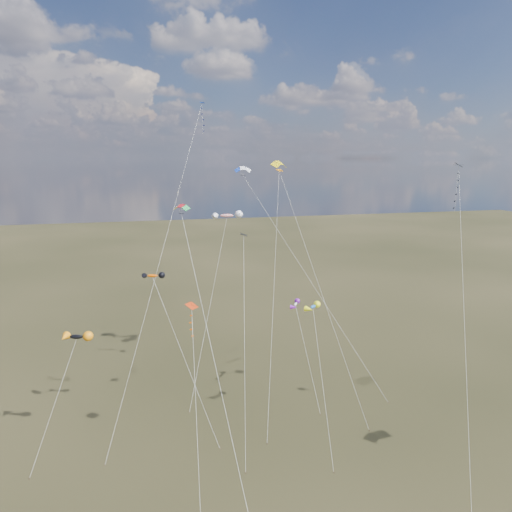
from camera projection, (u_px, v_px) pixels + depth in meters
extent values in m
plane|color=black|center=(301.00, 489.00, 43.38)|extent=(400.00, 400.00, 0.00)
cube|color=black|center=(459.00, 165.00, 51.75)|extent=(1.23, 1.26, 0.45)
cylinder|color=silver|center=(464.00, 321.00, 45.06)|extent=(9.52, 18.41, 30.14)
cube|color=#071849|center=(202.00, 103.00, 68.42)|extent=(0.83, 0.81, 0.25)
cylinder|color=silver|center=(163.00, 250.00, 57.58)|extent=(14.58, 27.89, 39.07)
cube|color=#332316|center=(105.00, 465.00, 46.72)|extent=(0.10, 0.10, 0.12)
cube|color=black|center=(244.00, 235.00, 53.44)|extent=(0.89, 0.93, 0.29)
cylinder|color=silver|center=(245.00, 345.00, 49.51)|extent=(2.69, 12.51, 22.10)
cube|color=#332316|center=(246.00, 473.00, 45.58)|extent=(0.10, 0.10, 0.12)
cube|color=#B62C0A|center=(192.00, 306.00, 47.73)|extent=(1.47, 1.47, 0.47)
cylinder|color=silver|center=(196.00, 404.00, 43.45)|extent=(0.99, 12.26, 15.75)
cube|color=#CA6A09|center=(279.00, 170.00, 59.35)|extent=(0.98, 0.96, 0.27)
cylinder|color=silver|center=(322.00, 293.00, 56.02)|extent=(6.65, 15.16, 29.35)
cube|color=#332316|center=(369.00, 430.00, 52.67)|extent=(0.10, 0.10, 0.12)
cylinder|color=silver|center=(274.00, 287.00, 56.92)|extent=(6.85, 19.09, 30.26)
cube|color=#332316|center=(267.00, 444.00, 50.22)|extent=(0.10, 0.10, 0.12)
cylinder|color=silver|center=(311.00, 278.00, 62.58)|extent=(15.09, 18.39, 29.47)
cube|color=#332316|center=(389.00, 402.00, 58.70)|extent=(0.10, 0.10, 0.12)
cylinder|color=silver|center=(216.00, 363.00, 40.61)|extent=(3.38, 22.55, 25.95)
ellipsoid|color=black|center=(76.00, 337.00, 50.10)|extent=(3.16, 1.93, 1.20)
cylinder|color=silver|center=(54.00, 404.00, 47.44)|extent=(4.38, 7.13, 11.66)
cube|color=#332316|center=(29.00, 478.00, 44.77)|extent=(0.10, 0.10, 0.12)
ellipsoid|color=#E44F00|center=(153.00, 276.00, 52.73)|extent=(2.49, 1.34, 0.85)
cylinder|color=silver|center=(185.00, 360.00, 51.05)|extent=(6.15, 8.95, 17.57)
cube|color=#332316|center=(220.00, 449.00, 49.36)|extent=(0.10, 0.10, 0.12)
ellipsoid|color=white|center=(296.00, 304.00, 59.79)|extent=(1.93, 2.46, 0.81)
cylinder|color=silver|center=(308.00, 358.00, 57.85)|extent=(1.11, 7.04, 12.15)
cube|color=#332316|center=(321.00, 415.00, 55.91)|extent=(0.10, 0.10, 0.12)
ellipsoid|color=red|center=(227.00, 216.00, 69.12)|extent=(4.28, 2.21, 1.42)
cylinder|color=silver|center=(210.00, 304.00, 62.78)|extent=(8.02, 16.35, 22.37)
cube|color=#332316|center=(189.00, 412.00, 56.42)|extent=(0.10, 0.10, 0.12)
ellipsoid|color=#185AB3|center=(313.00, 307.00, 53.34)|extent=(2.11, 1.93, 0.91)
cylinder|color=silver|center=(323.00, 383.00, 49.48)|extent=(1.56, 10.83, 13.87)
cube|color=#332316|center=(334.00, 473.00, 45.61)|extent=(0.10, 0.10, 0.12)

